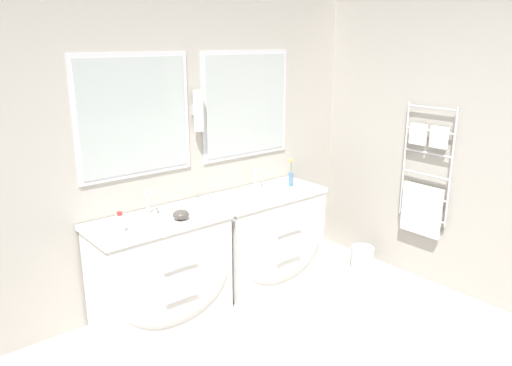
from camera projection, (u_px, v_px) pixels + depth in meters
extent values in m
cube|color=#B2ADA3|center=(138.00, 151.00, 3.84)|extent=(5.93, 0.06, 2.60)
cube|color=silver|center=(134.00, 116.00, 3.72)|extent=(0.93, 0.01, 0.93)
cube|color=#B2BCBA|center=(135.00, 116.00, 3.71)|extent=(0.86, 0.01, 0.86)
cube|color=silver|center=(246.00, 105.00, 4.38)|extent=(0.93, 0.01, 0.93)
cube|color=#B2BCBA|center=(247.00, 105.00, 4.37)|extent=(0.86, 0.01, 0.86)
cylinder|color=white|center=(198.00, 111.00, 4.01)|extent=(0.08, 0.08, 0.33)
cube|color=silver|center=(195.00, 110.00, 4.05)|extent=(0.05, 0.02, 0.08)
cube|color=#B2ADA3|center=(440.00, 140.00, 4.27)|extent=(0.06, 4.33, 2.60)
cylinder|color=silver|center=(451.00, 169.00, 4.16)|extent=(0.02, 0.02, 1.03)
cylinder|color=silver|center=(404.00, 159.00, 4.50)|extent=(0.02, 0.02, 1.03)
cylinder|color=silver|center=(432.00, 108.00, 4.20)|extent=(0.02, 0.45, 0.02)
cylinder|color=silver|center=(430.00, 131.00, 4.25)|extent=(0.02, 0.45, 0.02)
cylinder|color=silver|center=(428.00, 153.00, 4.31)|extent=(0.02, 0.45, 0.02)
cylinder|color=silver|center=(426.00, 175.00, 4.36)|extent=(0.02, 0.45, 0.02)
cylinder|color=silver|center=(424.00, 196.00, 4.41)|extent=(0.02, 0.45, 0.02)
cylinder|color=silver|center=(422.00, 216.00, 4.47)|extent=(0.02, 0.45, 0.02)
cube|color=white|center=(421.00, 210.00, 4.44)|extent=(0.04, 0.38, 0.45)
cube|color=white|center=(439.00, 137.00, 4.18)|extent=(0.04, 0.15, 0.18)
cube|color=white|center=(418.00, 134.00, 4.33)|extent=(0.04, 0.15, 0.18)
cube|color=white|center=(160.00, 272.00, 3.85)|extent=(1.02, 0.50, 0.79)
ellipsoid|color=white|center=(177.00, 284.00, 3.67)|extent=(0.93, 0.11, 0.67)
cube|color=white|center=(157.00, 221.00, 3.74)|extent=(1.05, 0.52, 0.04)
ellipsoid|color=white|center=(159.00, 225.00, 3.72)|extent=(0.32, 0.28, 0.09)
cylinder|color=silver|center=(181.00, 267.00, 3.58)|extent=(0.28, 0.01, 0.01)
cylinder|color=silver|center=(182.00, 298.00, 3.65)|extent=(0.28, 0.01, 0.01)
cube|color=white|center=(265.00, 238.00, 4.51)|extent=(1.02, 0.50, 0.79)
ellipsoid|color=white|center=(284.00, 246.00, 4.33)|extent=(0.93, 0.11, 0.67)
cube|color=white|center=(265.00, 194.00, 4.40)|extent=(1.05, 0.52, 0.04)
ellipsoid|color=white|center=(267.00, 197.00, 4.38)|extent=(0.32, 0.28, 0.09)
cylinder|color=silver|center=(289.00, 232.00, 4.23)|extent=(0.28, 0.01, 0.01)
cylinder|color=silver|center=(289.00, 259.00, 4.30)|extent=(0.28, 0.01, 0.01)
cylinder|color=silver|center=(148.00, 202.00, 3.81)|extent=(0.02, 0.02, 0.20)
cylinder|color=silver|center=(150.00, 192.00, 3.74)|extent=(0.02, 0.11, 0.02)
cylinder|color=silver|center=(140.00, 214.00, 3.78)|extent=(0.03, 0.03, 0.04)
cylinder|color=silver|center=(156.00, 210.00, 3.87)|extent=(0.03, 0.03, 0.04)
cylinder|color=silver|center=(255.00, 178.00, 4.46)|extent=(0.02, 0.02, 0.20)
cylinder|color=silver|center=(259.00, 170.00, 4.40)|extent=(0.02, 0.11, 0.02)
cylinder|color=silver|center=(249.00, 188.00, 4.44)|extent=(0.03, 0.03, 0.04)
cylinder|color=silver|center=(261.00, 185.00, 4.53)|extent=(0.03, 0.03, 0.04)
cylinder|color=silver|center=(120.00, 224.00, 3.45)|extent=(0.06, 0.06, 0.13)
cylinder|color=red|center=(119.00, 214.00, 3.42)|extent=(0.04, 0.04, 0.02)
ellipsoid|color=#4C4742|center=(181.00, 215.00, 3.71)|extent=(0.13, 0.13, 0.08)
cylinder|color=teal|center=(291.00, 179.00, 4.55)|extent=(0.04, 0.04, 0.13)
cylinder|color=#477238|center=(291.00, 166.00, 4.51)|extent=(0.01, 0.01, 0.12)
sphere|color=#E5BF47|center=(291.00, 160.00, 4.50)|extent=(0.04, 0.04, 0.04)
cylinder|color=silver|center=(362.00, 257.00, 4.81)|extent=(0.22, 0.22, 0.20)
torus|color=silver|center=(363.00, 248.00, 4.79)|extent=(0.22, 0.22, 0.01)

